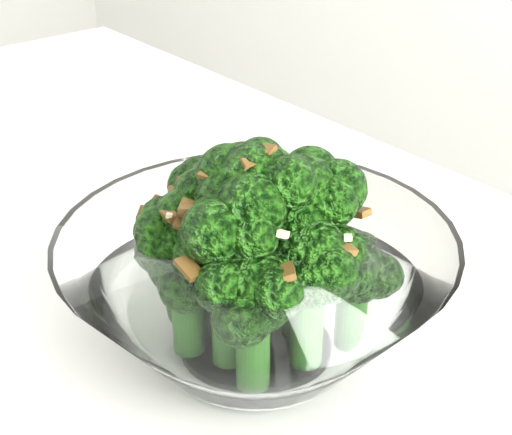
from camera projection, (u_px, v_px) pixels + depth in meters
The scene contains 1 object.
broccoli_dish at pixel (254, 278), 0.40m from camera, with size 0.20×0.20×0.13m.
Camera 1 is at (0.41, -0.11, 1.03)m, focal length 55.00 mm.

